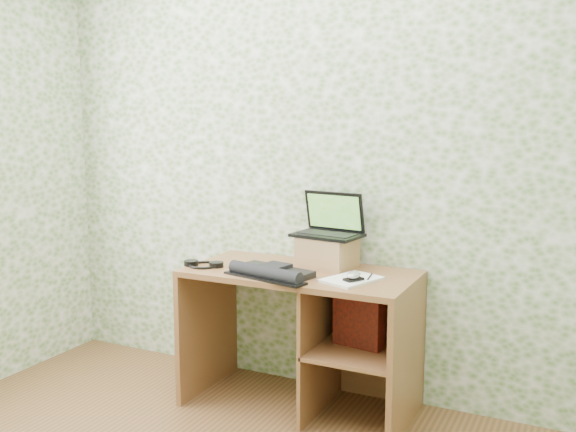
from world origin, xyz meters
The scene contains 10 objects.
wall_back centered at (0.00, 1.75, 1.30)m, with size 3.50×3.50×0.00m, color silver.
desk centered at (0.08, 1.47, 0.48)m, with size 1.20×0.60×0.75m.
riser centered at (0.09, 1.58, 0.83)m, with size 0.28×0.23×0.17m, color #8E5F3F.
laptop centered at (0.09, 1.62, 0.97)m, with size 0.38×0.29×0.23m.
keyboard centered at (-0.09, 1.27, 0.77)m, with size 0.48×0.33×0.07m.
headphones centered at (-0.51, 1.31, 0.76)m, with size 0.22×0.19×0.03m.
notepad centered at (0.31, 1.36, 0.76)m, with size 0.20×0.28×0.01m, color white.
mouse centered at (0.34, 1.32, 0.78)m, with size 0.06×0.10×0.03m, color silver.
pen centered at (0.39, 1.42, 0.77)m, with size 0.01×0.01×0.12m, color black.
red_box centered at (0.33, 1.44, 0.55)m, with size 0.26×0.08×0.31m, color maroon.
Camera 1 is at (1.38, -1.54, 1.54)m, focal length 40.00 mm.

